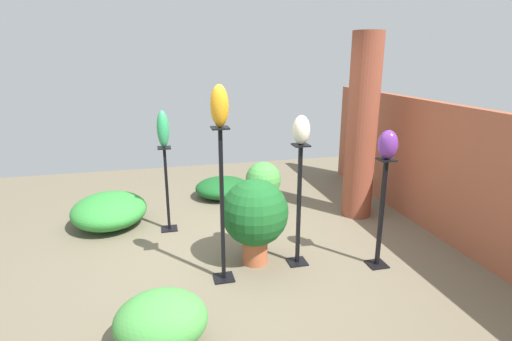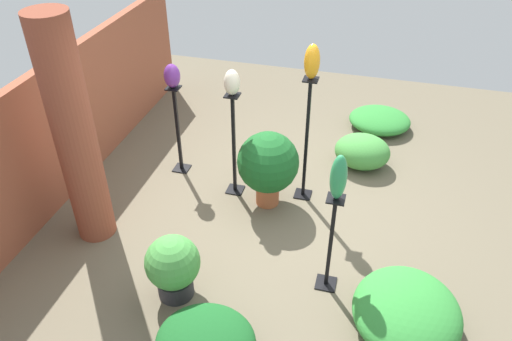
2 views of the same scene
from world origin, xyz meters
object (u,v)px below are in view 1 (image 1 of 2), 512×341
Objects in this scene: pedestal_amber at (222,212)px; brick_pillar at (362,128)px; pedestal_jade at (167,193)px; potted_plant_front_left at (263,182)px; art_vase_ivory at (301,130)px; pedestal_ivory at (299,211)px; art_vase_amber at (219,106)px; art_vase_jade at (163,129)px; art_vase_violet at (388,145)px; potted_plant_near_pillar at (255,214)px; pedestal_violet at (381,218)px.

brick_pillar is at bearing 120.57° from pedestal_amber.
pedestal_jade is 1.60× the size of potted_plant_front_left.
pedestal_jade is 2.03m from art_vase_ivory.
art_vase_amber is at bearing -81.07° from pedestal_ivory.
potted_plant_front_left is at bearing 177.70° from art_vase_ivory.
pedestal_amber is 3.45× the size of art_vase_jade.
art_vase_amber is 1.69m from art_vase_violet.
pedestal_amber is 4.05× the size of art_vase_amber.
art_vase_ivory is (1.21, 1.32, 0.15)m from art_vase_jade.
brick_pillar is at bearing 63.27° from potted_plant_front_left.
art_vase_ivory is at bearing 98.93° from art_vase_amber.
art_vase_amber is 0.56× the size of potted_plant_front_left.
art_vase_ivory is at bearing 98.93° from pedestal_amber.
potted_plant_near_pillar is at bearing 123.23° from art_vase_amber.
art_vase_amber reaches higher than art_vase_violet.
pedestal_ivory is at bearing -48.84° from brick_pillar.
pedestal_violet is 2.69m from art_vase_jade.
pedestal_ivory is 1.92m from art_vase_jade.
art_vase_jade is (0.00, 0.00, 0.82)m from pedestal_jade.
pedestal_violet is 4.06× the size of art_vase_violet.
brick_pillar is at bearing 119.95° from potted_plant_near_pillar.
pedestal_violet reaches higher than potted_plant_front_left.
potted_plant_near_pillar is (-0.37, -1.25, 0.02)m from pedestal_violet.
pedestal_violet is (1.46, 2.13, 0.04)m from pedestal_jade.
potted_plant_near_pillar is at bearing -106.63° from pedestal_violet.
art_vase_amber is 1.31× the size of art_vase_ivory.
potted_plant_front_left is (-1.71, 0.07, -0.23)m from pedestal_ivory.
pedestal_ivory is 1.72m from potted_plant_front_left.
pedestal_amber is 0.49m from potted_plant_near_pillar.
art_vase_violet is 0.31× the size of potted_plant_near_pillar.
pedestal_violet reaches higher than pedestal_jade.
pedestal_violet is (1.36, -0.45, -0.69)m from brick_pillar.
potted_plant_front_left is (-0.50, 1.38, -0.94)m from art_vase_jade.
art_vase_jade is 1.74m from potted_plant_front_left.
art_vase_jade is 2.58m from art_vase_violet.
pedestal_amber reaches higher than art_vase_violet.
art_vase_ivory is (1.10, -1.26, 0.23)m from brick_pillar.
art_vase_violet is (1.46, 2.13, 0.01)m from art_vase_jade.
pedestal_violet is at bearing -18.37° from brick_pillar.
art_vase_jade is (-1.46, -2.13, 0.77)m from pedestal_violet.
pedestal_amber is 0.84m from pedestal_ivory.
pedestal_amber is 1.65m from pedestal_violet.
brick_pillar is at bearing 131.16° from pedestal_ivory.
brick_pillar is 2.48m from pedestal_amber.
potted_plant_front_left is at bearing 109.72° from pedestal_jade.
art_vase_amber is 1.26m from potted_plant_near_pillar.
brick_pillar is 2.68m from pedestal_jade.
potted_plant_near_pillar is at bearing -17.85° from potted_plant_front_left.
pedestal_amber is at bearing 180.00° from art_vase_amber.
brick_pillar is at bearing 161.63° from pedestal_violet.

